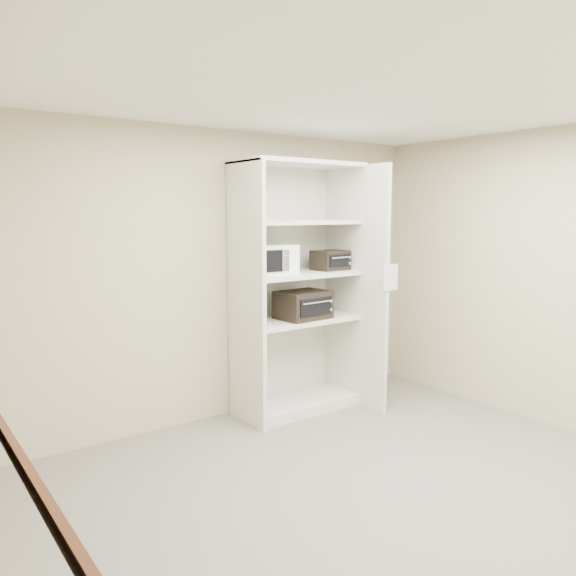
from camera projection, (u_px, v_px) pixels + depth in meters
floor at (374, 495)px, 3.88m from camera, size 4.50×4.00×0.01m
ceiling at (383, 91)px, 3.52m from camera, size 4.50×4.00×0.01m
wall_back at (226, 276)px, 5.30m from camera, size 4.50×0.02×2.70m
wall_left at (2, 353)px, 2.39m from camera, size 0.02×4.00×2.70m
wall_right at (557, 279)px, 5.02m from camera, size 0.02×4.00×2.70m
shelving_unit at (301, 296)px, 5.48m from camera, size 1.24×0.92×2.42m
microwave at (269, 259)px, 5.23m from camera, size 0.50×0.40×0.28m
toaster_oven_upper at (330, 260)px, 5.62m from camera, size 0.36×0.28×0.20m
toaster_oven_lower at (303, 305)px, 5.43m from camera, size 0.51×0.40×0.27m
paper_sign at (391, 277)px, 5.30m from camera, size 0.19×0.01×0.24m
chair_rail at (15, 452)px, 2.46m from camera, size 0.04×3.98×0.08m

